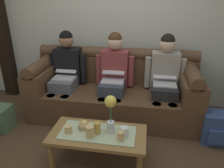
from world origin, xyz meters
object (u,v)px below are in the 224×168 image
at_px(cup_near_left, 97,128).
at_px(cup_near_right, 68,129).
at_px(cup_far_center, 121,136).
at_px(person_right, 165,76).
at_px(backpack_right, 216,128).
at_px(person_middle, 114,73).
at_px(person_left, 66,70).
at_px(cup_far_left, 90,132).
at_px(flower_vase, 111,110).
at_px(snack_bowl, 84,125).
at_px(couch, 114,91).
at_px(coffee_table, 98,137).
at_px(cup_far_right, 124,131).

distance_m(cup_near_left, cup_near_right, 0.30).
height_order(cup_near_left, cup_far_center, cup_near_left).
height_order(person_right, backpack_right, person_right).
relative_size(person_right, cup_far_center, 12.66).
height_order(person_middle, cup_near_right, person_middle).
height_order(person_left, cup_far_left, person_left).
distance_m(cup_far_left, backpack_right, 1.57).
distance_m(flower_vase, snack_bowl, 0.37).
relative_size(couch, coffee_table, 2.38).
relative_size(person_left, cup_far_center, 12.66).
height_order(person_middle, cup_near_left, person_middle).
distance_m(person_right, cup_near_left, 1.29).
bearing_deg(snack_bowl, couch, 80.95).
xyz_separation_m(cup_near_left, cup_far_right, (0.27, 0.02, -0.02)).
relative_size(person_right, cup_near_right, 14.98).
bearing_deg(snack_bowl, cup_near_right, -142.76).
distance_m(flower_vase, backpack_right, 1.40).
relative_size(cup_near_right, cup_far_left, 0.65).
distance_m(cup_far_left, cup_far_right, 0.35).
relative_size(snack_bowl, cup_far_center, 1.24).
relative_size(person_left, snack_bowl, 10.17).
relative_size(couch, flower_vase, 5.67).
bearing_deg(person_middle, backpack_right, -19.33).
bearing_deg(backpack_right, cup_near_right, -158.72).
bearing_deg(flower_vase, couch, 97.35).
distance_m(cup_near_left, cup_far_left, 0.10).
bearing_deg(couch, cup_far_center, -77.59).
bearing_deg(cup_far_center, cup_far_left, -179.42).
xyz_separation_m(flower_vase, cup_near_left, (-0.13, -0.03, -0.20)).
bearing_deg(flower_vase, coffee_table, -171.13).
bearing_deg(cup_far_center, person_left, 130.34).
relative_size(cup_far_left, cup_far_right, 1.41).
distance_m(coffee_table, backpack_right, 1.46).
relative_size(flower_vase, cup_far_center, 4.35).
xyz_separation_m(couch, cup_near_left, (0.00, -1.06, 0.08)).
bearing_deg(cup_near_left, person_left, 124.01).
xyz_separation_m(coffee_table, cup_far_center, (0.25, -0.09, 0.11)).
relative_size(coffee_table, cup_far_right, 11.32).
distance_m(person_middle, cup_far_center, 1.18).
bearing_deg(snack_bowl, cup_far_right, -5.17).
bearing_deg(cup_far_right, cup_far_center, -105.47).
bearing_deg(cup_far_left, couch, 87.02).
xyz_separation_m(couch, person_middle, (0.00, -0.00, 0.29)).
bearing_deg(snack_bowl, backpack_right, 19.60).
height_order(flower_vase, cup_far_right, flower_vase).
bearing_deg(coffee_table, snack_bowl, 165.02).
bearing_deg(coffee_table, cup_far_right, 0.71).
height_order(coffee_table, snack_bowl, snack_bowl).
distance_m(person_left, coffee_table, 1.31).
relative_size(cup_near_right, cup_far_right, 0.92).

